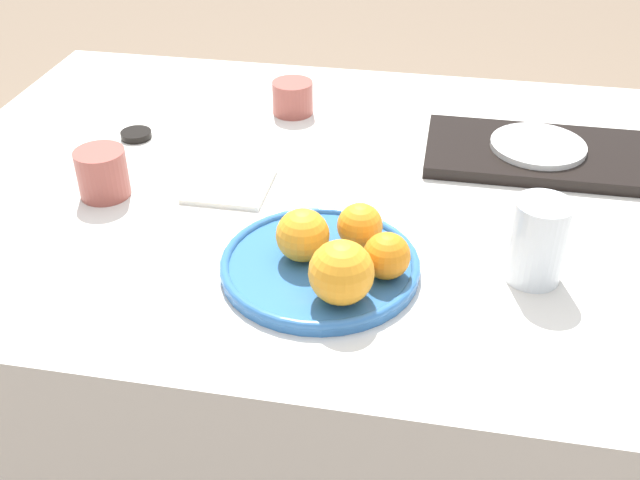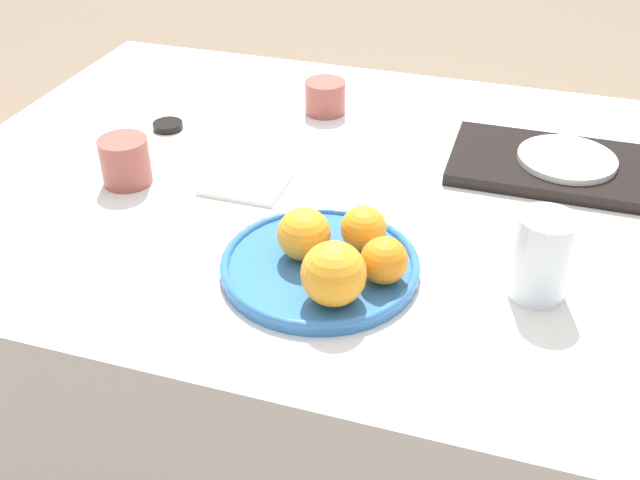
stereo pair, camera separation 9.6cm
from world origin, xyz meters
name	(u,v)px [view 2 (the right image)]	position (x,y,z in m)	size (l,w,h in m)	color
ground_plane	(360,478)	(0.00, 0.00, 0.00)	(12.00, 12.00, 0.00)	#7A6651
table	(366,353)	(0.00, 0.00, 0.35)	(1.40, 0.95, 0.71)	silver
fruit_platter	(320,265)	(-0.01, -0.24, 0.72)	(0.26, 0.26, 0.02)	#336BAD
orange_0	(364,229)	(0.03, -0.19, 0.75)	(0.06, 0.06, 0.06)	orange
orange_1	(334,274)	(0.02, -0.30, 0.76)	(0.08, 0.08, 0.08)	orange
orange_2	(304,234)	(-0.04, -0.23, 0.76)	(0.07, 0.07, 0.07)	orange
orange_3	(384,261)	(0.07, -0.25, 0.75)	(0.06, 0.06, 0.06)	orange
water_glass	(541,256)	(0.26, -0.20, 0.76)	(0.07, 0.07, 0.11)	silver
serving_tray	(565,167)	(0.28, 0.14, 0.72)	(0.36, 0.20, 0.02)	black
side_plate	(567,159)	(0.28, 0.14, 0.73)	(0.16, 0.16, 0.01)	silver
cup_0	(125,161)	(-0.37, -0.10, 0.74)	(0.08, 0.08, 0.07)	#9E4C42
cup_1	(325,97)	(-0.15, 0.24, 0.74)	(0.07, 0.07, 0.06)	#9E4C42
napkin	(248,181)	(-0.19, -0.05, 0.71)	(0.12, 0.12, 0.01)	silver
soy_dish	(168,126)	(-0.40, 0.09, 0.71)	(0.05, 0.05, 0.01)	black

